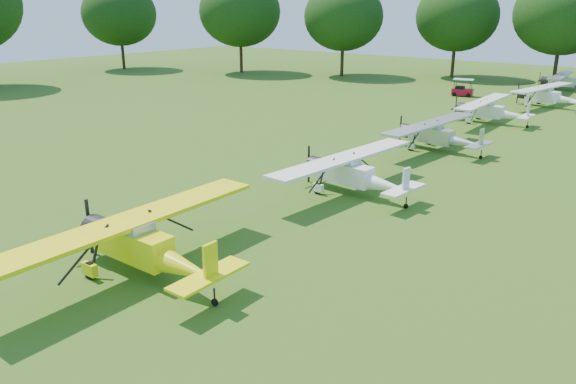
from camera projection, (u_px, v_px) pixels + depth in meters
name	position (u px, v px, depth m)	size (l,w,h in m)	color
ground	(237.00, 231.00, 23.88)	(160.00, 160.00, 0.00)	#234812
tree_belt	(309.00, 39.00, 19.33)	(137.36, 130.27, 14.52)	black
aircraft_2	(142.00, 242.00, 19.57)	(7.01, 11.14, 2.20)	#FFF60A
aircraft_3	(353.00, 172.00, 28.24)	(6.44, 10.27, 2.02)	white
aircraft_4	(438.00, 134.00, 36.67)	(6.23, 9.94, 1.95)	#B9B9BE
aircraft_5	(490.00, 109.00, 45.20)	(6.17, 9.80, 1.93)	white
aircraft_6	(548.00, 95.00, 52.38)	(6.41, 10.14, 1.99)	white
aircraft_7	(566.00, 81.00, 62.28)	(6.04, 9.62, 1.89)	#B9B9BE
golf_cart	(462.00, 90.00, 58.86)	(2.28, 1.66, 1.77)	#A80C23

